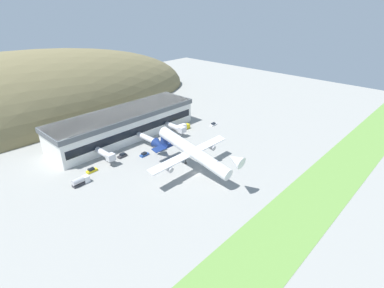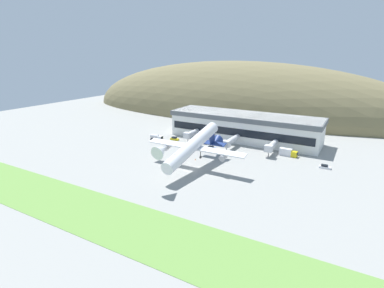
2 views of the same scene
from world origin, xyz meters
The scene contains 15 objects.
ground_plane centered at (0.00, 0.00, 0.00)m, with size 381.12×381.12×0.00m, color gray.
grass_strip_foreground centered at (0.00, -41.83, 0.04)m, with size 343.00×20.06×0.08m, color #669342.
hill_backdrop centered at (-28.86, 118.28, 0.00)m, with size 263.40×82.55×76.62m, color olive.
terminal_building centered at (2.49, 51.63, 7.62)m, with size 77.45×21.75×13.47m.
jetway_0 centered at (-19.68, 34.63, 3.99)m, with size 3.38×11.93×5.43m.
jetway_1 centered at (3.09, 32.63, 3.99)m, with size 3.38×15.69×5.43m.
jetway_2 centered at (21.87, 34.05, 3.99)m, with size 3.38×13.02×5.43m.
cargo_airplane centered at (0.03, 2.47, 9.21)m, with size 41.73×47.40×13.81m.
service_car_0 centered at (-28.26, 32.25, 0.70)m, with size 4.49×1.84×1.69m.
service_car_1 centered at (-4.58, 27.60, 0.65)m, with size 4.48×2.07×1.57m.
service_car_2 centered at (45.00, 27.85, 0.61)m, with size 4.39×1.91×1.48m.
service_car_3 centered at (-12.04, 33.91, 0.69)m, with size 4.51×2.20×1.67m.
fuel_truck centered at (28.88, 35.87, 1.51)m, with size 7.89×2.86×3.20m.
box_truck centered at (-35.89, 26.92, 1.50)m, with size 6.85×2.62×3.14m.
traffic_cone_0 centered at (-4.05, 11.08, 0.28)m, with size 0.52×0.52×0.58m.
Camera 2 is at (54.12, -93.54, 43.37)m, focal length 28.00 mm.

